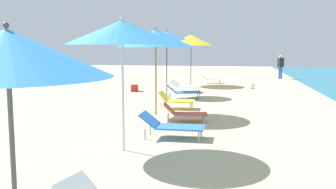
{
  "coord_description": "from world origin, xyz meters",
  "views": [
    {
      "loc": [
        1.88,
        0.98,
        2.24
      ],
      "look_at": [
        0.76,
        8.36,
        1.26
      ],
      "focal_mm": 41.96,
      "sensor_mm": 36.0,
      "label": 1
    }
  ],
  "objects_px": {
    "lounger_third_shoreside": "(171,125)",
    "umbrella_second": "(7,54)",
    "lounger_fifth_inland": "(183,91)",
    "beach_ball": "(252,86)",
    "umbrella_farthest": "(191,40)",
    "lounger_fourth_shoreside": "(176,100)",
    "umbrella_fourth": "(156,38)",
    "cooler_box": "(135,87)",
    "lounger_fourth_inland": "(184,113)",
    "lounger_farthest_shoreside": "(210,78)",
    "umbrella_fifth": "(167,36)",
    "person_walking_near": "(281,64)",
    "umbrella_third": "(122,32)",
    "lounger_fifth_shoreside": "(185,86)"
  },
  "relations": [
    {
      "from": "lounger_third_shoreside",
      "to": "umbrella_second",
      "type": "bearing_deg",
      "value": -95.3
    },
    {
      "from": "lounger_fifth_inland",
      "to": "beach_ball",
      "type": "relative_size",
      "value": 5.23
    },
    {
      "from": "lounger_fifth_inland",
      "to": "umbrella_farthest",
      "type": "height_order",
      "value": "umbrella_farthest"
    },
    {
      "from": "lounger_third_shoreside",
      "to": "umbrella_farthest",
      "type": "height_order",
      "value": "umbrella_farthest"
    },
    {
      "from": "lounger_fourth_shoreside",
      "to": "umbrella_farthest",
      "type": "relative_size",
      "value": 0.44
    },
    {
      "from": "lounger_fourth_shoreside",
      "to": "beach_ball",
      "type": "bearing_deg",
      "value": 65.52
    },
    {
      "from": "umbrella_fourth",
      "to": "cooler_box",
      "type": "xyz_separation_m",
      "value": [
        -2.11,
        5.88,
        -2.2
      ]
    },
    {
      "from": "lounger_fifth_inland",
      "to": "lounger_fourth_inland",
      "type": "bearing_deg",
      "value": -95.15
    },
    {
      "from": "umbrella_second",
      "to": "beach_ball",
      "type": "xyz_separation_m",
      "value": [
        3.22,
        16.41,
        -2.0
      ]
    },
    {
      "from": "umbrella_fourth",
      "to": "lounger_farthest_shoreside",
      "type": "relative_size",
      "value": 2.21
    },
    {
      "from": "umbrella_fifth",
      "to": "lounger_fifth_inland",
      "type": "xyz_separation_m",
      "value": [
        0.81,
        -0.93,
        -2.24
      ]
    },
    {
      "from": "umbrella_second",
      "to": "person_walking_near",
      "type": "distance_m",
      "value": 23.05
    },
    {
      "from": "beach_ball",
      "to": "cooler_box",
      "type": "height_order",
      "value": "cooler_box"
    },
    {
      "from": "lounger_fifth_inland",
      "to": "umbrella_second",
      "type": "bearing_deg",
      "value": -103.2
    },
    {
      "from": "umbrella_farthest",
      "to": "lounger_farthest_shoreside",
      "type": "relative_size",
      "value": 2.25
    },
    {
      "from": "lounger_fourth_shoreside",
      "to": "cooler_box",
      "type": "xyz_separation_m",
      "value": [
        -2.57,
        4.62,
        -0.11
      ]
    },
    {
      "from": "lounger_fourth_shoreside",
      "to": "umbrella_farthest",
      "type": "bearing_deg",
      "value": 91.65
    },
    {
      "from": "umbrella_third",
      "to": "person_walking_near",
      "type": "distance_m",
      "value": 18.83
    },
    {
      "from": "umbrella_fourth",
      "to": "umbrella_fifth",
      "type": "relative_size",
      "value": 0.97
    },
    {
      "from": "umbrella_fifth",
      "to": "person_walking_near",
      "type": "distance_m",
      "value": 10.97
    },
    {
      "from": "umbrella_second",
      "to": "lounger_fifth_shoreside",
      "type": "xyz_separation_m",
      "value": [
        0.06,
        14.59,
        -1.85
      ]
    },
    {
      "from": "umbrella_fourth",
      "to": "lounger_fifth_inland",
      "type": "height_order",
      "value": "umbrella_fourth"
    },
    {
      "from": "umbrella_second",
      "to": "person_walking_near",
      "type": "height_order",
      "value": "umbrella_second"
    },
    {
      "from": "umbrella_third",
      "to": "lounger_farthest_shoreside",
      "type": "distance_m",
      "value": 14.72
    },
    {
      "from": "lounger_third_shoreside",
      "to": "cooler_box",
      "type": "xyz_separation_m",
      "value": [
        -3.03,
        8.86,
        -0.11
      ]
    },
    {
      "from": "umbrella_third",
      "to": "lounger_farthest_shoreside",
      "type": "bearing_deg",
      "value": 85.47
    },
    {
      "from": "lounger_third_shoreside",
      "to": "lounger_fourth_shoreside",
      "type": "height_order",
      "value": "lounger_third_shoreside"
    },
    {
      "from": "lounger_fourth_inland",
      "to": "person_walking_near",
      "type": "height_order",
      "value": "person_walking_near"
    },
    {
      "from": "umbrella_fourth",
      "to": "lounger_fifth_inland",
      "type": "relative_size",
      "value": 1.76
    },
    {
      "from": "umbrella_second",
      "to": "umbrella_fourth",
      "type": "relative_size",
      "value": 0.89
    },
    {
      "from": "lounger_third_shoreside",
      "to": "lounger_fourth_shoreside",
      "type": "bearing_deg",
      "value": 97.97
    },
    {
      "from": "lounger_fifth_shoreside",
      "to": "cooler_box",
      "type": "height_order",
      "value": "lounger_fifth_shoreside"
    },
    {
      "from": "lounger_fifth_inland",
      "to": "umbrella_farthest",
      "type": "relative_size",
      "value": 0.56
    },
    {
      "from": "umbrella_second",
      "to": "lounger_fifth_inland",
      "type": "relative_size",
      "value": 1.58
    },
    {
      "from": "lounger_third_shoreside",
      "to": "person_walking_near",
      "type": "xyz_separation_m",
      "value": [
        4.62,
        16.71,
        0.6
      ]
    },
    {
      "from": "umbrella_second",
      "to": "umbrella_fifth",
      "type": "relative_size",
      "value": 0.86
    },
    {
      "from": "lounger_third_shoreside",
      "to": "umbrella_fifth",
      "type": "distance_m",
      "value": 8.05
    },
    {
      "from": "umbrella_fifth",
      "to": "cooler_box",
      "type": "bearing_deg",
      "value": 144.44
    },
    {
      "from": "lounger_fourth_shoreside",
      "to": "person_walking_near",
      "type": "distance_m",
      "value": 13.48
    },
    {
      "from": "umbrella_farthest",
      "to": "umbrella_third",
      "type": "bearing_deg",
      "value": -90.72
    },
    {
      "from": "lounger_farthest_shoreside",
      "to": "beach_ball",
      "type": "xyz_separation_m",
      "value": [
        2.19,
        -2.53,
        -0.12
      ]
    },
    {
      "from": "lounger_fourth_inland",
      "to": "lounger_third_shoreside",
      "type": "bearing_deg",
      "value": -99.38
    },
    {
      "from": "lounger_fourth_shoreside",
      "to": "lounger_fifth_inland",
      "type": "distance_m",
      "value": 2.45
    },
    {
      "from": "umbrella_second",
      "to": "lounger_fourth_inland",
      "type": "bearing_deg",
      "value": 84.0
    },
    {
      "from": "umbrella_third",
      "to": "cooler_box",
      "type": "xyz_separation_m",
      "value": [
        -2.2,
        10.11,
        -2.26
      ]
    },
    {
      "from": "lounger_fourth_inland",
      "to": "lounger_fourth_shoreside",
      "type": "bearing_deg",
      "value": 96.9
    },
    {
      "from": "umbrella_fifth",
      "to": "beach_ball",
      "type": "distance_m",
      "value": 5.47
    },
    {
      "from": "lounger_fourth_shoreside",
      "to": "lounger_fifth_inland",
      "type": "relative_size",
      "value": 0.79
    },
    {
      "from": "umbrella_third",
      "to": "lounger_third_shoreside",
      "type": "xyz_separation_m",
      "value": [
        0.83,
        1.25,
        -2.15
      ]
    },
    {
      "from": "umbrella_second",
      "to": "cooler_box",
      "type": "relative_size",
      "value": 3.96
    }
  ]
}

